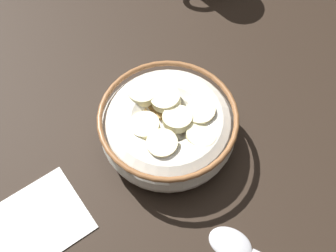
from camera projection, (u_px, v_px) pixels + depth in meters
ground_plane at (168, 143)px, 50.92cm from camera, size 136.92×136.92×2.00cm
cereal_bowl at (168, 127)px, 47.57cm from camera, size 15.15×15.15×5.69cm
spoon at (247, 250)px, 43.17cm from camera, size 11.26×12.70×0.80cm
folded_napkin at (18, 234)px, 44.24cm from camera, size 15.58×11.29×0.30cm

